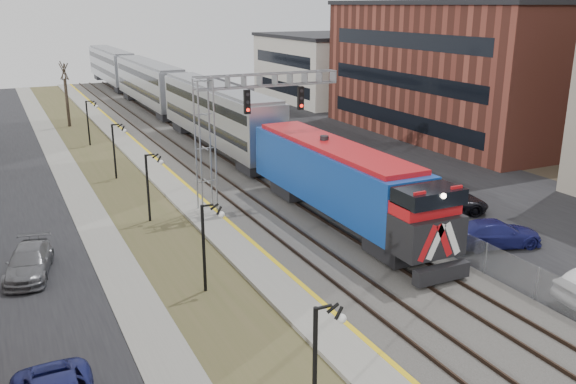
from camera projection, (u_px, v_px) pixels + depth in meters
street_west at (4, 205)px, 38.09m from camera, size 7.00×120.00×0.04m
sidewalk at (79, 195)px, 39.96m from camera, size 2.00×120.00×0.08m
grass_median at (125, 190)px, 41.22m from camera, size 4.00×120.00×0.06m
platform at (168, 183)px, 42.45m from camera, size 2.00×120.00×0.24m
ballast_bed at (235, 175)px, 44.54m from camera, size 8.00×120.00×0.20m
parking_lot at (373, 158)px, 49.58m from camera, size 16.00×120.00×0.04m
platform_edge at (181, 180)px, 42.78m from camera, size 0.24×120.00×0.01m
track_near at (209, 176)px, 43.65m from camera, size 1.58×120.00×0.15m
track_far at (254, 170)px, 45.12m from camera, size 1.58×120.00×0.15m
train at (168, 95)px, 64.32m from camera, size 3.00×85.85×5.33m
signal_gantry at (232, 119)px, 35.74m from camera, size 9.00×1.07×8.15m
lampposts at (202, 247)px, 26.28m from camera, size 0.14×62.14×4.00m
fence at (287, 159)px, 46.09m from camera, size 0.04×120.00×1.60m
buildings_east at (544, 77)px, 50.29m from camera, size 16.00×76.00×15.00m
car_lot_c at (448, 202)px, 36.52m from camera, size 5.24×3.84×1.32m
car_lot_d at (496, 234)px, 31.39m from camera, size 5.13×3.13×1.39m
car_lot_e at (431, 201)px, 36.81m from camera, size 4.22×2.88×1.33m
car_street_b at (29, 263)px, 28.01m from camera, size 2.70×4.77×1.30m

